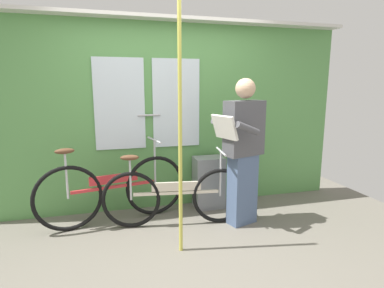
{
  "coord_description": "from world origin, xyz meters",
  "views": [
    {
      "loc": [
        -0.68,
        -2.7,
        1.57
      ],
      "look_at": [
        0.17,
        0.48,
        0.95
      ],
      "focal_mm": 28.97,
      "sensor_mm": 36.0,
      "label": 1
    }
  ],
  "objects_px": {
    "trash_bin_by_wall": "(209,182)",
    "bicycle_leaning_behind": "(114,190)",
    "bicycle_near_door": "(176,196)",
    "passenger_reading_newspaper": "(243,149)",
    "handrail_pole": "(180,131)"
  },
  "relations": [
    {
      "from": "bicycle_near_door",
      "to": "bicycle_leaning_behind",
      "type": "distance_m",
      "value": 0.72
    },
    {
      "from": "passenger_reading_newspaper",
      "to": "handrail_pole",
      "type": "relative_size",
      "value": 0.71
    },
    {
      "from": "bicycle_leaning_behind",
      "to": "trash_bin_by_wall",
      "type": "height_order",
      "value": "bicycle_leaning_behind"
    },
    {
      "from": "passenger_reading_newspaper",
      "to": "trash_bin_by_wall",
      "type": "height_order",
      "value": "passenger_reading_newspaper"
    },
    {
      "from": "handrail_pole",
      "to": "passenger_reading_newspaper",
      "type": "bearing_deg",
      "value": 27.28
    },
    {
      "from": "passenger_reading_newspaper",
      "to": "trash_bin_by_wall",
      "type": "bearing_deg",
      "value": -87.86
    },
    {
      "from": "passenger_reading_newspaper",
      "to": "trash_bin_by_wall",
      "type": "distance_m",
      "value": 0.81
    },
    {
      "from": "bicycle_leaning_behind",
      "to": "passenger_reading_newspaper",
      "type": "relative_size",
      "value": 1.03
    },
    {
      "from": "trash_bin_by_wall",
      "to": "bicycle_leaning_behind",
      "type": "bearing_deg",
      "value": -172.18
    },
    {
      "from": "bicycle_leaning_behind",
      "to": "handrail_pole",
      "type": "bearing_deg",
      "value": -65.42
    },
    {
      "from": "bicycle_leaning_behind",
      "to": "handrail_pole",
      "type": "height_order",
      "value": "handrail_pole"
    },
    {
      "from": "passenger_reading_newspaper",
      "to": "trash_bin_by_wall",
      "type": "xyz_separation_m",
      "value": [
        -0.21,
        0.57,
        -0.54
      ]
    },
    {
      "from": "passenger_reading_newspaper",
      "to": "handrail_pole",
      "type": "bearing_deg",
      "value": 9.15
    },
    {
      "from": "bicycle_leaning_behind",
      "to": "passenger_reading_newspaper",
      "type": "distance_m",
      "value": 1.55
    },
    {
      "from": "trash_bin_by_wall",
      "to": "handrail_pole",
      "type": "distance_m",
      "value": 1.43
    }
  ]
}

